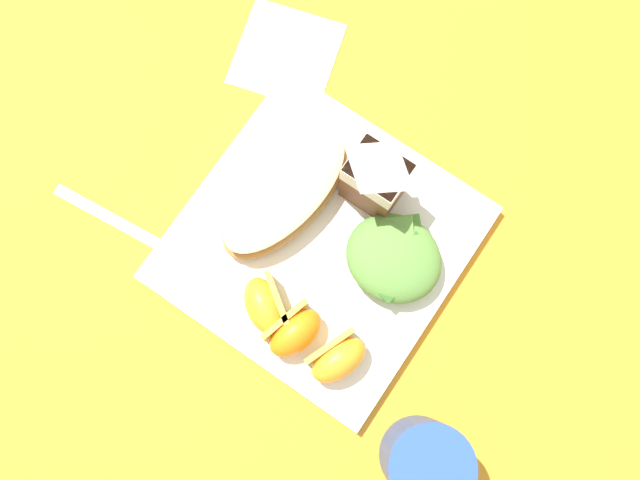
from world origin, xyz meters
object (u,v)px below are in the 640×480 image
Objects in this scene: cheesy_pizza_bread at (285,194)px; drinking_blue_cup at (425,461)px; metal_fork at (143,236)px; milk_carton at (376,177)px; green_salad_pile at (394,258)px; white_plate at (320,243)px; orange_wedge_rear at (337,358)px; orange_wedge_front at (266,305)px; orange_wedge_middle at (294,331)px; paper_napkin at (286,54)px.

cheesy_pizza_bread is 1.87× the size of drinking_blue_cup.
milk_carton is at bearing 44.72° from metal_fork.
white_plate is at bearing -160.89° from green_salad_pile.
orange_wedge_rear is at bearing -47.57° from white_plate.
drinking_blue_cup reaches higher than orange_wedge_front.
cheesy_pizza_bread is 0.30m from drinking_blue_cup.
drinking_blue_cup reaches higher than orange_wedge_middle.
paper_napkin is at bearing 88.71° from metal_fork.
metal_fork is (-0.01, -0.26, 0.00)m from paper_napkin.
green_salad_pile is 0.27m from metal_fork.
orange_wedge_middle is (0.04, -0.01, 0.00)m from orange_wedge_front.
milk_carton reaches higher than orange_wedge_rear.
white_plate is 0.10m from orange_wedge_middle.
orange_wedge_rear is (0.14, -0.11, 0.00)m from cheesy_pizza_bread.
paper_napkin is (-0.19, 0.25, -0.03)m from orange_wedge_middle.
drinking_blue_cup is (0.17, -0.03, 0.01)m from orange_wedge_middle.
white_plate is 0.19m from metal_fork.
cheesy_pizza_bread is at bearing -141.60° from milk_carton.
orange_wedge_rear reaches higher than white_plate.
green_salad_pile reaches higher than metal_fork.
orange_wedge_rear reaches higher than paper_napkin.
cheesy_pizza_bread is at bearing 48.38° from metal_fork.
orange_wedge_rear is at bearing -37.98° from cheesy_pizza_bread.
white_plate is at bearing -101.42° from milk_carton.
paper_napkin is 0.58× the size of metal_fork.
orange_wedge_rear is 0.35m from paper_napkin.
orange_wedge_middle is 0.70× the size of drinking_blue_cup.
milk_carton is 1.59× the size of orange_wedge_rear.
orange_wedge_rear is 0.63× the size of paper_napkin.
green_salad_pile is at bearing -30.46° from paper_napkin.
milk_carton is 0.17m from orange_wedge_middle.
cheesy_pizza_bread is at bearing -176.87° from green_salad_pile.
milk_carton is 1.15× the size of drinking_blue_cup.
milk_carton is at bearing 38.40° from cheesy_pizza_bread.
drinking_blue_cup is at bearing -38.26° from paper_napkin.
white_plate reaches higher than paper_napkin.
paper_napkin is at bearing 124.94° from cheesy_pizza_bread.
paper_napkin is at bearing 133.56° from orange_wedge_rear.
green_salad_pile reaches higher than paper_napkin.
milk_carton is (0.02, 0.08, 0.07)m from white_plate.
green_salad_pile is at bearing 131.23° from drinking_blue_cup.
metal_fork is at bearing 176.30° from drinking_blue_cup.
cheesy_pizza_bread is at bearing 115.34° from orange_wedge_front.
white_plate is 2.55× the size of milk_carton.
orange_wedge_rear is 0.13m from drinking_blue_cup.
orange_wedge_front is 1.04× the size of orange_wedge_middle.
orange_wedge_front is 0.64× the size of paper_napkin.
milk_carton reaches higher than green_salad_pile.
orange_wedge_middle is at bearing -51.44° from cheesy_pizza_bread.
orange_wedge_front is 0.73× the size of drinking_blue_cup.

